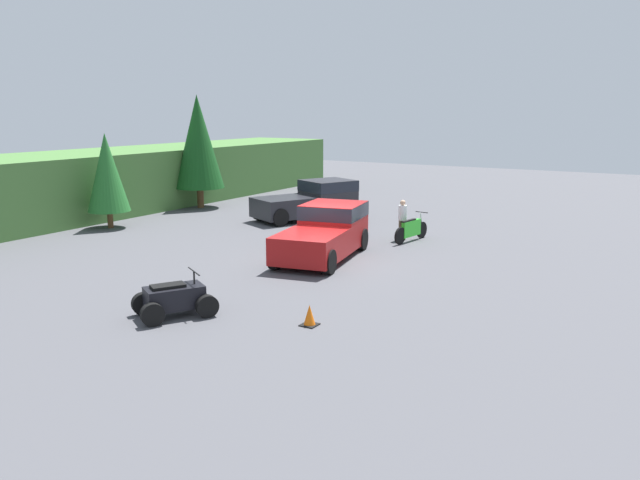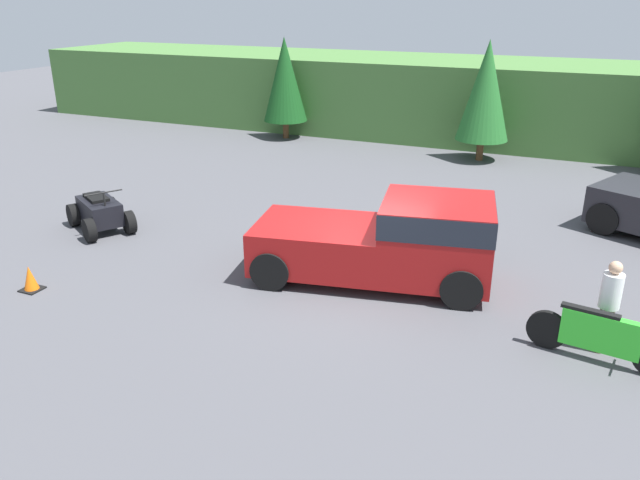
% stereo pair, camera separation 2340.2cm
% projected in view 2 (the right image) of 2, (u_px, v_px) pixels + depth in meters
% --- Properties ---
extents(ground_plane, '(80.00, 80.00, 0.00)m').
position_uv_depth(ground_plane, '(365.00, 280.00, 13.79)').
color(ground_plane, '#4C4C51').
extents(hillside_backdrop, '(44.00, 6.00, 3.23)m').
position_uv_depth(hillside_backdrop, '(492.00, 100.00, 26.81)').
color(hillside_backdrop, '#477538').
rests_on(hillside_backdrop, ground_plane).
extents(tree_left, '(1.87, 1.87, 4.25)m').
position_uv_depth(tree_left, '(285.00, 80.00, 26.42)').
color(tree_left, brown).
rests_on(tree_left, ground_plane).
extents(tree_mid_left, '(1.94, 1.94, 4.40)m').
position_uv_depth(tree_mid_left, '(486.00, 91.00, 22.76)').
color(tree_mid_left, brown).
rests_on(tree_mid_left, ground_plane).
extents(pickup_truck_red, '(5.40, 3.12, 1.89)m').
position_uv_depth(pickup_truck_red, '(393.00, 238.00, 13.40)').
color(pickup_truck_red, maroon).
rests_on(pickup_truck_red, ground_plane).
extents(dirt_bike, '(2.43, 0.66, 1.15)m').
position_uv_depth(dirt_bike, '(600.00, 336.00, 10.57)').
color(dirt_bike, black).
rests_on(dirt_bike, ground_plane).
extents(quad_atv, '(2.41, 2.12, 1.19)m').
position_uv_depth(quad_atv, '(100.00, 213.00, 16.59)').
color(quad_atv, black).
rests_on(quad_atv, ground_plane).
extents(rider_person, '(0.47, 0.47, 1.71)m').
position_uv_depth(rider_person, '(609.00, 303.00, 10.76)').
color(rider_person, brown).
rests_on(rider_person, ground_plane).
extents(traffic_cone, '(0.42, 0.42, 0.55)m').
position_uv_depth(traffic_cone, '(30.00, 279.00, 13.23)').
color(traffic_cone, black).
rests_on(traffic_cone, ground_plane).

